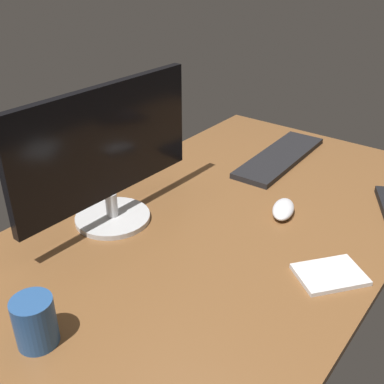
{
  "coord_description": "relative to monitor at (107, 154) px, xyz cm",
  "views": [
    {
      "loc": [
        -90.11,
        -56.57,
        68.1
      ],
      "look_at": [
        -3.58,
        9.39,
        8.0
      ],
      "focal_mm": 43.51,
      "sensor_mm": 36.0,
      "label": 1
    }
  ],
  "objects": [
    {
      "name": "notepad",
      "position": [
        12.52,
        -55.17,
        -18.48
      ],
      "size": [
        17.88,
        17.17,
        1.07
      ],
      "primitive_type": "cube",
      "rotation": [
        0.0,
        0.0,
        -0.66
      ],
      "color": "silver",
      "rests_on": "desk"
    },
    {
      "name": "coffee_mug",
      "position": [
        -38.13,
        -19.72,
        -14.08
      ],
      "size": [
        7.66,
        7.66,
        9.87
      ],
      "primitive_type": "cylinder",
      "color": "#28518C",
      "rests_on": "desk"
    },
    {
      "name": "monitor",
      "position": [
        0.0,
        0.0,
        0.0
      ],
      "size": [
        54.56,
        19.68,
        36.14
      ],
      "rotation": [
        0.0,
        0.0,
        -0.03
      ],
      "color": "silver",
      "rests_on": "desk"
    },
    {
      "name": "keyboard",
      "position": [
        60.72,
        -17.26,
        -18.12
      ],
      "size": [
        43.81,
        14.18,
        1.78
      ],
      "primitive_type": "cube",
      "rotation": [
        0.0,
        0.0,
        0.03
      ],
      "color": "black",
      "rests_on": "desk"
    },
    {
      "name": "desk",
      "position": [
        19.76,
        -23.44,
        -20.01
      ],
      "size": [
        140.0,
        84.0,
        2.0
      ],
      "primitive_type": "cube",
      "color": "brown",
      "rests_on": "ground"
    },
    {
      "name": "computer_mouse",
      "position": [
        29.95,
        -34.51,
        -17.49
      ],
      "size": [
        12.52,
        8.98,
        3.04
      ],
      "primitive_type": "ellipsoid",
      "rotation": [
        0.0,
        0.0,
        0.33
      ],
      "color": "silver",
      "rests_on": "desk"
    }
  ]
}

